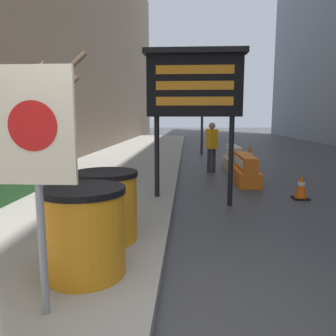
# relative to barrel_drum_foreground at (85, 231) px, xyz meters

# --- Properties ---
(ground_plane) EXTENTS (120.00, 120.00, 0.00)m
(ground_plane) POSITION_rel_barrel_drum_foreground_xyz_m (0.75, -0.67, -0.61)
(ground_plane) COLOR #3F3F42
(hedge_strip) EXTENTS (0.90, 5.16, 0.56)m
(hedge_strip) POSITION_rel_barrel_drum_foreground_xyz_m (-2.70, 3.39, -0.17)
(hedge_strip) COLOR #1E421E
(hedge_strip) RESTS_ON sidewalk_left
(bare_tree) EXTENTS (1.52, 2.07, 3.63)m
(bare_tree) POSITION_rel_barrel_drum_foreground_xyz_m (-2.67, 6.43, 1.40)
(bare_tree) COLOR #4C3D2D
(bare_tree) RESTS_ON sidewalk_left
(barrel_drum_foreground) EXTENTS (0.82, 0.82, 0.90)m
(barrel_drum_foreground) POSITION_rel_barrel_drum_foreground_xyz_m (0.00, 0.00, 0.00)
(barrel_drum_foreground) COLOR orange
(barrel_drum_foreground) RESTS_ON sidewalk_left
(barrel_drum_middle) EXTENTS (0.82, 0.82, 0.90)m
(barrel_drum_middle) POSITION_rel_barrel_drum_foreground_xyz_m (-0.02, 0.96, 0.00)
(barrel_drum_middle) COLOR orange
(barrel_drum_middle) RESTS_ON sidewalk_left
(warning_sign) EXTENTS (0.62, 0.08, 1.95)m
(warning_sign) POSITION_rel_barrel_drum_foreground_xyz_m (-0.12, -0.70, 0.91)
(warning_sign) COLOR gray
(warning_sign) RESTS_ON sidewalk_left
(message_board) EXTENTS (1.95, 0.36, 3.01)m
(message_board) POSITION_rel_barrel_drum_foreground_xyz_m (1.14, 3.37, 1.71)
(message_board) COLOR black
(message_board) RESTS_ON ground_plane
(jersey_barrier_orange_near) EXTENTS (0.57, 1.90, 0.75)m
(jersey_barrier_orange_near) POSITION_rel_barrel_drum_foreground_xyz_m (2.58, 5.79, -0.28)
(jersey_barrier_orange_near) COLOR orange
(jersey_barrier_orange_near) RESTS_ON ground_plane
(jersey_barrier_cream) EXTENTS (0.53, 1.86, 0.81)m
(jersey_barrier_cream) POSITION_rel_barrel_drum_foreground_xyz_m (2.58, 8.03, -0.26)
(jersey_barrier_cream) COLOR beige
(jersey_barrier_cream) RESTS_ON ground_plane
(traffic_cone_near) EXTENTS (0.34, 0.34, 0.61)m
(traffic_cone_near) POSITION_rel_barrel_drum_foreground_xyz_m (3.17, 7.60, -0.32)
(traffic_cone_near) COLOR black
(traffic_cone_near) RESTS_ON ground_plane
(traffic_cone_mid) EXTENTS (0.33, 0.33, 0.58)m
(traffic_cone_mid) POSITION_rel_barrel_drum_foreground_xyz_m (3.46, 3.96, -0.33)
(traffic_cone_mid) COLOR black
(traffic_cone_mid) RESTS_ON ground_plane
(traffic_cone_far) EXTENTS (0.44, 0.44, 0.79)m
(traffic_cone_far) POSITION_rel_barrel_drum_foreground_xyz_m (3.27, 8.81, -0.23)
(traffic_cone_far) COLOR black
(traffic_cone_far) RESTS_ON ground_plane
(traffic_light_near_curb) EXTENTS (0.28, 0.44, 4.09)m
(traffic_light_near_curb) POSITION_rel_barrel_drum_foreground_xyz_m (1.70, 12.64, 2.35)
(traffic_light_near_curb) COLOR #2D2D30
(traffic_light_near_curb) RESTS_ON ground_plane
(pedestrian_worker) EXTENTS (0.38, 0.48, 1.60)m
(pedestrian_worker) POSITION_rel_barrel_drum_foreground_xyz_m (1.79, 7.41, 0.33)
(pedestrian_worker) COLOR #333338
(pedestrian_worker) RESTS_ON ground_plane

